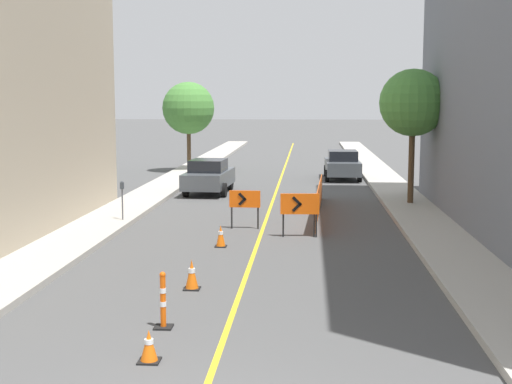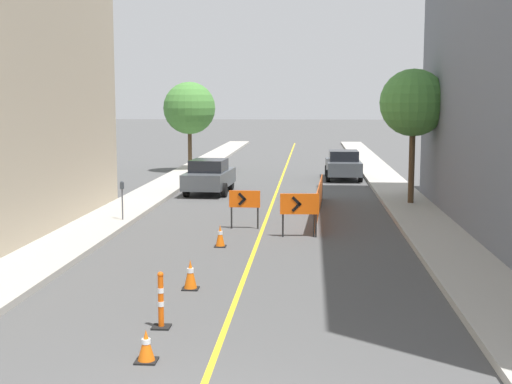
% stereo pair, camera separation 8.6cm
% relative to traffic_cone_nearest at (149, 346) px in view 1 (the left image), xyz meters
% --- Properties ---
extents(lane_stripe, '(0.12, 63.31, 0.01)m').
position_rel_traffic_cone_nearest_xyz_m(lane_stripe, '(1.10, 28.52, -0.27)').
color(lane_stripe, gold).
rests_on(lane_stripe, ground_plane).
extents(sidewalk_left, '(1.97, 63.31, 0.17)m').
position_rel_traffic_cone_nearest_xyz_m(sidewalk_left, '(-4.47, 28.52, -0.18)').
color(sidewalk_left, '#ADA89E').
rests_on(sidewalk_left, ground_plane).
extents(sidewalk_right, '(1.97, 63.31, 0.17)m').
position_rel_traffic_cone_nearest_xyz_m(sidewalk_right, '(6.66, 28.52, -0.18)').
color(sidewalk_right, '#ADA89E').
rests_on(sidewalk_right, ground_plane).
extents(traffic_cone_nearest, '(0.36, 0.36, 0.55)m').
position_rel_traffic_cone_nearest_xyz_m(traffic_cone_nearest, '(0.00, 0.00, 0.00)').
color(traffic_cone_nearest, black).
rests_on(traffic_cone_nearest, ground_plane).
extents(traffic_cone_second, '(0.37, 0.37, 0.69)m').
position_rel_traffic_cone_nearest_xyz_m(traffic_cone_second, '(-0.03, 4.58, 0.07)').
color(traffic_cone_second, black).
rests_on(traffic_cone_second, ground_plane).
extents(traffic_cone_third, '(0.34, 0.34, 0.66)m').
position_rel_traffic_cone_nearest_xyz_m(traffic_cone_third, '(0.05, 9.36, 0.06)').
color(traffic_cone_third, black).
rests_on(traffic_cone_third, ground_plane).
extents(delineator_post_front, '(0.34, 0.34, 1.10)m').
position_rel_traffic_cone_nearest_xyz_m(delineator_post_front, '(-0.12, 1.77, 0.20)').
color(delineator_post_front, black).
rests_on(delineator_post_front, ground_plane).
extents(arrow_barricade_primary, '(1.05, 0.10, 1.30)m').
position_rel_traffic_cone_nearest_xyz_m(arrow_barricade_primary, '(0.49, 12.39, 0.67)').
color(arrow_barricade_primary, '#EF560C').
rests_on(arrow_barricade_primary, ground_plane).
extents(arrow_barricade_secondary, '(1.23, 0.14, 1.39)m').
position_rel_traffic_cone_nearest_xyz_m(arrow_barricade_secondary, '(2.35, 11.05, 0.73)').
color(arrow_barricade_secondary, '#EF560C').
rests_on(arrow_barricade_secondary, ground_plane).
extents(safety_mesh_fence, '(0.44, 8.93, 1.09)m').
position_rel_traffic_cone_nearest_xyz_m(safety_mesh_fence, '(3.01, 15.53, 0.27)').
color(safety_mesh_fence, '#EF560C').
rests_on(safety_mesh_fence, ground_plane).
extents(parked_car_curb_near, '(2.04, 4.39, 1.59)m').
position_rel_traffic_cone_nearest_xyz_m(parked_car_curb_near, '(-2.00, 21.42, 0.53)').
color(parked_car_curb_near, '#474C51').
rests_on(parked_car_curb_near, ground_plane).
extents(parked_car_curb_mid, '(1.94, 4.32, 1.59)m').
position_rel_traffic_cone_nearest_xyz_m(parked_car_curb_mid, '(4.47, 27.81, 0.53)').
color(parked_car_curb_mid, '#474C51').
rests_on(parked_car_curb_mid, ground_plane).
extents(parking_meter_near_curb, '(0.12, 0.11, 1.35)m').
position_rel_traffic_cone_nearest_xyz_m(parking_meter_near_curb, '(-3.83, 12.89, 0.86)').
color(parking_meter_near_curb, '#4C4C51').
rests_on(parking_meter_near_curb, sidewalk_left).
extents(street_tree_left_near, '(3.11, 3.11, 5.21)m').
position_rel_traffic_cone_nearest_xyz_m(street_tree_left_near, '(-4.57, 31.20, 3.55)').
color(street_tree_left_near, '#4C3823').
rests_on(street_tree_left_near, sidewalk_left).
extents(street_tree_right_near, '(2.69, 2.69, 5.38)m').
position_rel_traffic_cone_nearest_xyz_m(street_tree_right_near, '(6.76, 17.82, 3.92)').
color(street_tree_right_near, '#4C3823').
rests_on(street_tree_right_near, sidewalk_right).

